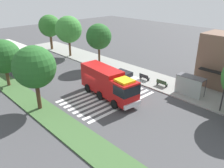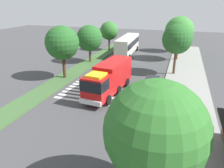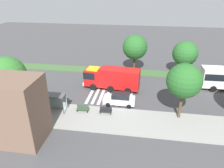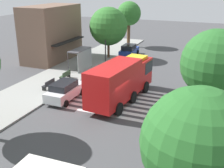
{
  "view_description": "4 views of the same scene",
  "coord_description": "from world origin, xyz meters",
  "px_view_note": "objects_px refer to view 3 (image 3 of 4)",
  "views": [
    {
      "loc": [
        21.71,
        -17.58,
        13.05
      ],
      "look_at": [
        1.85,
        1.35,
        1.27
      ],
      "focal_mm": 36.77,
      "sensor_mm": 36.0,
      "label": 1
    },
    {
      "loc": [
        24.9,
        7.87,
        10.41
      ],
      "look_at": [
        2.11,
        0.42,
        1.11
      ],
      "focal_mm": 34.5,
      "sensor_mm": 36.0,
      "label": 2
    },
    {
      "loc": [
        -2.38,
        31.15,
        15.73
      ],
      "look_at": [
        2.15,
        1.78,
        1.68
      ],
      "focal_mm": 34.0,
      "sensor_mm": 36.0,
      "label": 3
    },
    {
      "loc": [
        -19.72,
        -8.12,
        10.14
      ],
      "look_at": [
        2.28,
        1.0,
        1.48
      ],
      "focal_mm": 44.97,
      "sensor_mm": 36.0,
      "label": 4
    }
  ],
  "objects_px": {
    "bench_near_shelter": "(83,109)",
    "median_tree_west": "(185,53)",
    "sidewalk_tree_center": "(184,81)",
    "street_lamp": "(23,81)",
    "bus_stop_shelter": "(53,98)",
    "parked_car_mid": "(6,91)",
    "parked_car_west": "(120,99)",
    "median_tree_center": "(135,47)",
    "sidewalk_tree_east": "(7,75)",
    "fire_truck": "(111,78)",
    "bench_west_of_shelter": "(106,110)"
  },
  "relations": [
    {
      "from": "parked_car_mid",
      "to": "median_tree_west",
      "type": "bearing_deg",
      "value": -158.29
    },
    {
      "from": "parked_car_west",
      "to": "sidewalk_tree_east",
      "type": "height_order",
      "value": "sidewalk_tree_east"
    },
    {
      "from": "bench_near_shelter",
      "to": "bench_west_of_shelter",
      "type": "height_order",
      "value": "same"
    },
    {
      "from": "parked_car_west",
      "to": "sidewalk_tree_center",
      "type": "height_order",
      "value": "sidewalk_tree_center"
    },
    {
      "from": "median_tree_west",
      "to": "bus_stop_shelter",
      "type": "bearing_deg",
      "value": 38.86
    },
    {
      "from": "parked_car_west",
      "to": "parked_car_mid",
      "type": "bearing_deg",
      "value": 0.14
    },
    {
      "from": "parked_car_mid",
      "to": "bus_stop_shelter",
      "type": "relative_size",
      "value": 1.26
    },
    {
      "from": "sidewalk_tree_east",
      "to": "median_tree_west",
      "type": "xyz_separation_m",
      "value": [
        -25.61,
        -14.74,
        -0.19
      ]
    },
    {
      "from": "bus_stop_shelter",
      "to": "median_tree_center",
      "type": "xyz_separation_m",
      "value": [
        -9.96,
        -15.38,
        3.18
      ]
    },
    {
      "from": "fire_truck",
      "to": "median_tree_center",
      "type": "height_order",
      "value": "median_tree_center"
    },
    {
      "from": "sidewalk_tree_center",
      "to": "street_lamp",
      "type": "bearing_deg",
      "value": -1.08
    },
    {
      "from": "street_lamp",
      "to": "median_tree_center",
      "type": "height_order",
      "value": "median_tree_center"
    },
    {
      "from": "median_tree_center",
      "to": "bench_near_shelter",
      "type": "bearing_deg",
      "value": 68.8
    },
    {
      "from": "parked_car_west",
      "to": "sidewalk_tree_center",
      "type": "distance_m",
      "value": 9.35
    },
    {
      "from": "bus_stop_shelter",
      "to": "bench_near_shelter",
      "type": "relative_size",
      "value": 2.19
    },
    {
      "from": "bench_near_shelter",
      "to": "median_tree_west",
      "type": "xyz_separation_m",
      "value": [
        -15.09,
        -15.35,
        3.71
      ]
    },
    {
      "from": "parked_car_mid",
      "to": "parked_car_west",
      "type": "bearing_deg",
      "value": 177.64
    },
    {
      "from": "sidewalk_tree_center",
      "to": "median_tree_west",
      "type": "height_order",
      "value": "sidewalk_tree_center"
    },
    {
      "from": "fire_truck",
      "to": "parked_car_mid",
      "type": "height_order",
      "value": "fire_truck"
    },
    {
      "from": "street_lamp",
      "to": "sidewalk_tree_east",
      "type": "height_order",
      "value": "sidewalk_tree_east"
    },
    {
      "from": "fire_truck",
      "to": "street_lamp",
      "type": "bearing_deg",
      "value": 36.37
    },
    {
      "from": "parked_car_west",
      "to": "parked_car_mid",
      "type": "height_order",
      "value": "parked_car_west"
    },
    {
      "from": "parked_car_west",
      "to": "sidewalk_tree_center",
      "type": "relative_size",
      "value": 0.62
    },
    {
      "from": "sidewalk_tree_east",
      "to": "bus_stop_shelter",
      "type": "bearing_deg",
      "value": 174.42
    },
    {
      "from": "bench_west_of_shelter",
      "to": "sidewalk_tree_center",
      "type": "bearing_deg",
      "value": -176.3
    },
    {
      "from": "bench_near_shelter",
      "to": "sidewalk_tree_east",
      "type": "distance_m",
      "value": 11.24
    },
    {
      "from": "parked_car_west",
      "to": "sidewalk_tree_east",
      "type": "distance_m",
      "value": 15.75
    },
    {
      "from": "sidewalk_tree_east",
      "to": "median_tree_center",
      "type": "distance_m",
      "value": 22.11
    },
    {
      "from": "median_tree_west",
      "to": "median_tree_center",
      "type": "height_order",
      "value": "median_tree_center"
    },
    {
      "from": "bus_stop_shelter",
      "to": "sidewalk_tree_center",
      "type": "bearing_deg",
      "value": -177.81
    },
    {
      "from": "bus_stop_shelter",
      "to": "sidewalk_tree_center",
      "type": "xyz_separation_m",
      "value": [
        -16.63,
        -0.64,
        3.38
      ]
    },
    {
      "from": "bench_west_of_shelter",
      "to": "bus_stop_shelter",
      "type": "bearing_deg",
      "value": 0.19
    },
    {
      "from": "fire_truck",
      "to": "parked_car_west",
      "type": "xyz_separation_m",
      "value": [
        -2.02,
        4.79,
        -1.12
      ]
    },
    {
      "from": "bench_near_shelter",
      "to": "median_tree_center",
      "type": "xyz_separation_m",
      "value": [
        -5.96,
        -15.35,
        4.48
      ]
    },
    {
      "from": "bench_west_of_shelter",
      "to": "street_lamp",
      "type": "height_order",
      "value": "street_lamp"
    },
    {
      "from": "parked_car_mid",
      "to": "sidewalk_tree_center",
      "type": "relative_size",
      "value": 0.61
    },
    {
      "from": "parked_car_west",
      "to": "bench_west_of_shelter",
      "type": "distance_m",
      "value": 3.21
    },
    {
      "from": "fire_truck",
      "to": "street_lamp",
      "type": "distance_m",
      "value": 13.09
    },
    {
      "from": "bus_stop_shelter",
      "to": "median_tree_west",
      "type": "height_order",
      "value": "median_tree_west"
    },
    {
      "from": "bench_west_of_shelter",
      "to": "sidewalk_tree_center",
      "type": "relative_size",
      "value": 0.22
    },
    {
      "from": "parked_car_west",
      "to": "sidewalk_tree_center",
      "type": "bearing_deg",
      "value": 164.72
    },
    {
      "from": "bench_near_shelter",
      "to": "sidewalk_tree_east",
      "type": "relative_size",
      "value": 0.23
    },
    {
      "from": "bench_near_shelter",
      "to": "median_tree_center",
      "type": "bearing_deg",
      "value": -111.2
    },
    {
      "from": "fire_truck",
      "to": "bench_near_shelter",
      "type": "bearing_deg",
      "value": 76.74
    },
    {
      "from": "fire_truck",
      "to": "bus_stop_shelter",
      "type": "distance_m",
      "value": 10.12
    },
    {
      "from": "parked_car_west",
      "to": "median_tree_center",
      "type": "distance_m",
      "value": 13.28
    },
    {
      "from": "sidewalk_tree_center",
      "to": "median_tree_center",
      "type": "relative_size",
      "value": 1.0
    },
    {
      "from": "parked_car_west",
      "to": "parked_car_mid",
      "type": "xyz_separation_m",
      "value": [
        17.64,
        -0.0,
        -0.04
      ]
    },
    {
      "from": "street_lamp",
      "to": "sidewalk_tree_east",
      "type": "xyz_separation_m",
      "value": [
        1.96,
        0.4,
        0.89
      ]
    },
    {
      "from": "bus_stop_shelter",
      "to": "median_tree_west",
      "type": "distance_m",
      "value": 24.63
    }
  ]
}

